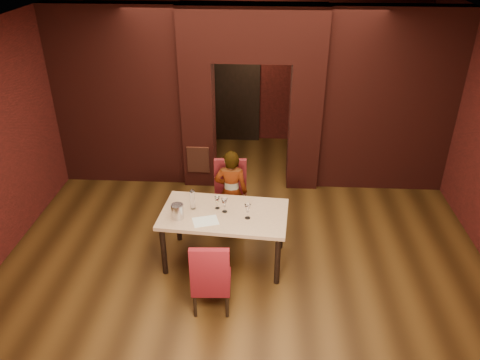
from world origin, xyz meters
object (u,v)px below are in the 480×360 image
(chair_near, at_px, (211,274))
(wine_glass_a, at_px, (217,202))
(person_seated, at_px, (231,192))
(wine_glass_b, at_px, (225,205))
(wine_glass_c, at_px, (248,211))
(chair_far, at_px, (230,197))
(wine_bucket, at_px, (178,211))
(water_bottle, at_px, (193,199))
(potted_plant, at_px, (272,217))
(dining_table, at_px, (225,237))

(chair_near, xyz_separation_m, wine_glass_a, (-0.02, 1.05, 0.39))
(person_seated, distance_m, wine_glass_b, 0.76)
(wine_glass_c, bearing_deg, chair_far, 108.31)
(chair_near, height_order, wine_bucket, chair_near)
(chair_far, distance_m, wine_glass_a, 0.82)
(water_bottle, bearing_deg, wine_bucket, -124.26)
(wine_glass_c, distance_m, water_bottle, 0.80)
(wine_bucket, relative_size, water_bottle, 0.70)
(potted_plant, bearing_deg, water_bottle, -145.08)
(wine_glass_b, distance_m, wine_bucket, 0.65)
(chair_near, height_order, person_seated, person_seated)
(wine_glass_b, relative_size, potted_plant, 0.55)
(chair_far, height_order, wine_glass_b, chair_far)
(chair_near, relative_size, wine_glass_a, 5.41)
(dining_table, bearing_deg, person_seated, 91.41)
(person_seated, bearing_deg, wine_bucket, 55.24)
(chair_near, xyz_separation_m, wine_glass_c, (0.41, 0.82, 0.40))
(wine_bucket, distance_m, water_bottle, 0.30)
(dining_table, xyz_separation_m, wine_bucket, (-0.61, -0.17, 0.51))
(wine_glass_a, xyz_separation_m, wine_bucket, (-0.51, -0.27, 0.01))
(potted_plant, bearing_deg, wine_glass_c, -110.01)
(dining_table, height_order, wine_glass_b, wine_glass_b)
(chair_near, height_order, water_bottle, water_bottle)
(dining_table, distance_m, chair_far, 0.85)
(wine_glass_a, distance_m, wine_bucket, 0.58)
(wine_glass_a, bearing_deg, wine_glass_b, -37.19)
(chair_near, distance_m, wine_glass_a, 1.12)
(dining_table, height_order, chair_far, chair_far)
(wine_glass_b, relative_size, water_bottle, 0.71)
(wine_glass_c, height_order, water_bottle, water_bottle)
(dining_table, distance_m, chair_near, 0.95)
(dining_table, height_order, chair_near, chair_near)
(chair_near, bearing_deg, water_bottle, -73.30)
(wine_glass_b, height_order, potted_plant, wine_glass_b)
(person_seated, bearing_deg, dining_table, 87.57)
(wine_glass_b, bearing_deg, dining_table, -101.84)
(wine_glass_a, bearing_deg, potted_plant, 43.97)
(chair_near, relative_size, wine_glass_c, 4.77)
(wine_bucket, xyz_separation_m, water_bottle, (0.17, 0.25, 0.04))
(chair_far, height_order, wine_bucket, chair_far)
(chair_near, distance_m, wine_glass_b, 1.05)
(chair_near, bearing_deg, dining_table, -97.77)
(dining_table, distance_m, water_bottle, 0.71)
(water_bottle, bearing_deg, potted_plant, 34.92)
(wine_glass_a, xyz_separation_m, water_bottle, (-0.34, -0.03, 0.05))
(wine_bucket, height_order, potted_plant, wine_bucket)
(wine_glass_b, bearing_deg, wine_glass_a, 142.81)
(wine_bucket, xyz_separation_m, potted_plant, (1.30, 1.04, -0.72))
(dining_table, distance_m, wine_glass_c, 0.62)
(water_bottle, height_order, potted_plant, water_bottle)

